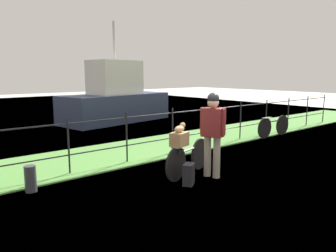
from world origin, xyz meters
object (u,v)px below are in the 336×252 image
at_px(backpack_on_paving, 189,174).
at_px(moored_boat_near, 116,100).
at_px(terrier_dog, 180,128).
at_px(cyclist_person, 213,127).
at_px(bicycle_main, 188,158).
at_px(wooden_crate, 179,139).
at_px(bicycle_parked, 273,126).
at_px(mooring_bollard, 30,179).

height_order(backpack_on_paving, moored_boat_near, moored_boat_near).
relative_size(terrier_dog, cyclist_person, 0.19).
xyz_separation_m(bicycle_main, wooden_crate, (-0.33, -0.10, 0.45)).
xyz_separation_m(bicycle_main, bicycle_parked, (4.92, 1.18, -0.01)).
bearing_deg(terrier_dog, bicycle_main, 16.98).
height_order(terrier_dog, backpack_on_paving, terrier_dog).
bearing_deg(mooring_bollard, wooden_crate, -25.95).
bearing_deg(bicycle_main, mooring_bollard, 158.63).
relative_size(bicycle_main, cyclist_person, 0.94).
height_order(bicycle_main, terrier_dog, terrier_dog).
relative_size(cyclist_person, backpack_on_paving, 4.21).
relative_size(bicycle_main, mooring_bollard, 3.38).
distance_m(bicycle_main, backpack_on_paving, 0.59).
height_order(cyclist_person, mooring_bollard, cyclist_person).
relative_size(wooden_crate, cyclist_person, 0.20).
relative_size(bicycle_parked, moored_boat_near, 0.33).
relative_size(bicycle_main, bicycle_parked, 0.96).
bearing_deg(bicycle_parked, bicycle_main, -166.56).
bearing_deg(backpack_on_paving, bicycle_main, -166.05).
distance_m(wooden_crate, bicycle_parked, 5.43).
distance_m(bicycle_main, moored_boat_near, 7.97).
bearing_deg(terrier_dog, backpack_on_paving, -102.94).
xyz_separation_m(terrier_dog, backpack_on_paving, (-0.08, -0.33, -0.81)).
bearing_deg(moored_boat_near, mooring_bollard, -130.94).
height_order(bicycle_main, mooring_bollard, bicycle_main).
bearing_deg(bicycle_parked, mooring_bollard, -179.25).
height_order(bicycle_parked, moored_boat_near, moored_boat_near).
xyz_separation_m(backpack_on_paving, bicycle_parked, (5.31, 1.60, 0.15)).
xyz_separation_m(wooden_crate, moored_boat_near, (3.11, 7.55, 0.13)).
bearing_deg(backpack_on_paving, wooden_crate, -133.32).
xyz_separation_m(cyclist_person, moored_boat_near, (2.49, 7.83, -0.07)).
bearing_deg(cyclist_person, bicycle_parked, 18.59).
xyz_separation_m(terrier_dog, mooring_bollard, (-2.44, 1.17, -0.78)).
bearing_deg(terrier_dog, mooring_bollard, 154.41).
bearing_deg(bicycle_parked, moored_boat_near, 108.87).
height_order(bicycle_main, cyclist_person, cyclist_person).
xyz_separation_m(wooden_crate, mooring_bollard, (-2.42, 1.18, -0.57)).
bearing_deg(bicycle_main, terrier_dog, -163.02).
bearing_deg(wooden_crate, mooring_bollard, 154.05).
xyz_separation_m(backpack_on_paving, moored_boat_near, (3.16, 7.88, 0.73)).
bearing_deg(terrier_dog, bicycle_parked, 13.65).
distance_m(bicycle_main, mooring_bollard, 2.95).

